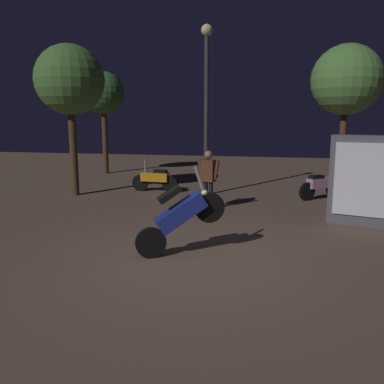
# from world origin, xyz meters

# --- Properties ---
(ground_plane) EXTENTS (40.00, 40.00, 0.00)m
(ground_plane) POSITION_xyz_m (0.00, 0.00, 0.00)
(ground_plane) COLOR brown
(motorcycle_blue_foreground) EXTENTS (1.52, 0.85, 1.63)m
(motorcycle_blue_foreground) POSITION_xyz_m (-0.33, 0.31, 0.74)
(motorcycle_blue_foreground) COLOR black
(motorcycle_blue_foreground) RESTS_ON ground_plane
(motorcycle_orange_parked_left) EXTENTS (1.66, 0.36, 1.11)m
(motorcycle_orange_parked_left) POSITION_xyz_m (-2.71, 6.45, 0.44)
(motorcycle_orange_parked_left) COLOR black
(motorcycle_orange_parked_left) RESTS_ON ground_plane
(motorcycle_pink_parked_right) EXTENTS (1.37, 1.11, 1.11)m
(motorcycle_pink_parked_right) POSITION_xyz_m (2.71, 6.29, 0.44)
(motorcycle_pink_parked_right) COLOR black
(motorcycle_pink_parked_right) RESTS_ON ground_plane
(person_rider_beside) EXTENTS (0.66, 0.33, 1.62)m
(person_rider_beside) POSITION_xyz_m (-0.46, 4.10, 0.96)
(person_rider_beside) COLOR black
(person_rider_beside) RESTS_ON ground_plane
(streetlamp_near) EXTENTS (0.36, 0.36, 5.33)m
(streetlamp_near) POSITION_xyz_m (-0.91, 6.24, 3.35)
(streetlamp_near) COLOR #38383D
(streetlamp_near) RESTS_ON ground_plane
(tree_left_bg) EXTENTS (2.17, 2.17, 4.75)m
(tree_left_bg) POSITION_xyz_m (-5.08, 5.31, 3.63)
(tree_left_bg) COLOR #4C331E
(tree_left_bg) RESTS_ON ground_plane
(tree_center_bg) EXTENTS (1.86, 1.86, 4.54)m
(tree_center_bg) POSITION_xyz_m (-6.32, 10.52, 3.55)
(tree_center_bg) COLOR #4C331E
(tree_center_bg) RESTS_ON ground_plane
(tree_right_bg) EXTENTS (2.42, 2.42, 5.00)m
(tree_right_bg) POSITION_xyz_m (3.60, 8.58, 3.77)
(tree_right_bg) COLOR #4C331E
(tree_right_bg) RESTS_ON ground_plane
(kiosk_billboard) EXTENTS (1.67, 0.90, 2.10)m
(kiosk_billboard) POSITION_xyz_m (3.39, 3.30, 1.05)
(kiosk_billboard) COLOR #595960
(kiosk_billboard) RESTS_ON ground_plane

